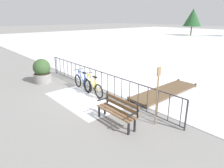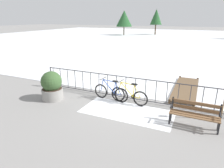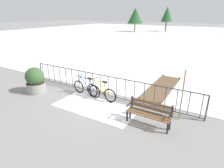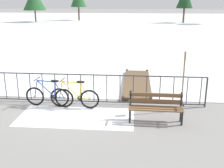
# 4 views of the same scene
# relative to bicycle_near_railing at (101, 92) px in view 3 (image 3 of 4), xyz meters

# --- Properties ---
(ground_plane) EXTENTS (160.00, 160.00, 0.00)m
(ground_plane) POSITION_rel_bicycle_near_railing_xyz_m (-0.08, 0.41, -0.37)
(ground_plane) COLOR gray
(frozen_pond) EXTENTS (80.00, 56.00, 0.03)m
(frozen_pond) POSITION_rel_bicycle_near_railing_xyz_m (-0.08, 28.81, -0.35)
(frozen_pond) COLOR white
(frozen_pond) RESTS_ON ground
(snow_patch) EXTENTS (3.61, 1.68, 0.01)m
(snow_patch) POSITION_rel_bicycle_near_railing_xyz_m (0.21, -0.79, -0.36)
(snow_patch) COLOR white
(snow_patch) RESTS_ON ground
(railing_fence) EXTENTS (9.06, 0.06, 1.07)m
(railing_fence) POSITION_rel_bicycle_near_railing_xyz_m (-0.08, 0.41, 0.19)
(railing_fence) COLOR #38383D
(railing_fence) RESTS_ON ground
(bicycle_near_railing) EXTENTS (1.71, 0.52, 0.97)m
(bicycle_near_railing) POSITION_rel_bicycle_near_railing_xyz_m (0.00, 0.00, 0.00)
(bicycle_near_railing) COLOR black
(bicycle_near_railing) RESTS_ON ground
(bicycle_second) EXTENTS (1.71, 0.52, 0.97)m
(bicycle_second) POSITION_rel_bicycle_near_railing_xyz_m (-0.88, 0.04, 0.00)
(bicycle_second) COLOR black
(bicycle_second) RESTS_ON ground
(park_bench) EXTENTS (1.61, 0.51, 0.89)m
(park_bench) POSITION_rel_bicycle_near_railing_xyz_m (2.65, -0.85, 0.14)
(park_bench) COLOR brown
(park_bench) RESTS_ON ground
(planter_with_shrub) EXTENTS (0.94, 0.94, 1.30)m
(planter_with_shrub) POSITION_rel_bicycle_near_railing_xyz_m (-3.34, -0.97, 0.26)
(planter_with_shrub) COLOR gray
(planter_with_shrub) RESTS_ON ground
(oar_upright) EXTENTS (0.04, 0.16, 1.98)m
(oar_upright) POSITION_rel_bicycle_near_railing_xyz_m (3.56, 0.02, 0.77)
(oar_upright) COLOR #937047
(oar_upright) RESTS_ON ground
(wooden_dock) EXTENTS (1.10, 4.00, 0.20)m
(wooden_dock) POSITION_rel_bicycle_near_railing_xyz_m (2.10, 2.67, -0.25)
(wooden_dock) COLOR brown
(wooden_dock) RESTS_ON ground
(tree_far_west) EXTENTS (2.46, 2.46, 5.22)m
(tree_far_west) POSITION_rel_bicycle_near_railing_xyz_m (-7.15, 36.37, 3.27)
(tree_far_west) COLOR brown
(tree_far_west) RESTS_ON ground
(tree_west_mid) EXTENTS (3.29, 3.29, 4.92)m
(tree_west_mid) POSITION_rel_bicycle_near_railing_xyz_m (-12.86, 32.45, 2.96)
(tree_west_mid) COLOR brown
(tree_west_mid) RESTS_ON ground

